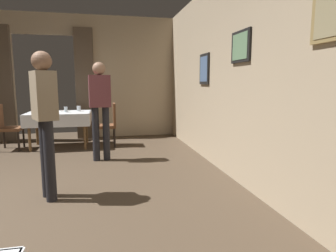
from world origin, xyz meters
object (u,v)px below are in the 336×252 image
at_px(dining_table_mid, 59,117).
at_px(glass_mid_b, 66,109).
at_px(plate_mid_c, 65,111).
at_px(chair_mid_left, 6,125).
at_px(glass_mid_a, 79,108).
at_px(person_waiter_by_doorway, 45,113).
at_px(chair_mid_right, 109,122).
at_px(person_diner_standing_aside, 100,103).

relative_size(dining_table_mid, glass_mid_b, 10.90).
bearing_deg(glass_mid_b, plate_mid_c, 100.69).
bearing_deg(chair_mid_left, plate_mid_c, 16.63).
xyz_separation_m(dining_table_mid, glass_mid_a, (0.40, 0.17, 0.15)).
height_order(glass_mid_a, person_waiter_by_doorway, person_waiter_by_doorway).
relative_size(plate_mid_c, person_waiter_by_doorway, 0.13).
bearing_deg(chair_mid_right, glass_mid_a, 157.45).
bearing_deg(person_waiter_by_doorway, chair_mid_left, 114.22).
bearing_deg(chair_mid_left, person_waiter_by_doorway, -65.78).
height_order(glass_mid_b, plate_mid_c, glass_mid_b).
xyz_separation_m(chair_mid_right, plate_mid_c, (-0.95, 0.38, 0.24)).
bearing_deg(chair_mid_right, person_waiter_by_doorway, -104.79).
bearing_deg(person_waiter_by_doorway, chair_mid_right, 75.21).
xyz_separation_m(chair_mid_right, person_diner_standing_aside, (-0.16, -1.21, 0.51)).
bearing_deg(person_waiter_by_doorway, dining_table_mid, 95.32).
height_order(glass_mid_b, person_diner_standing_aside, person_diner_standing_aside).
bearing_deg(glass_mid_a, chair_mid_right, -22.55).
height_order(chair_mid_right, glass_mid_b, chair_mid_right).
relative_size(glass_mid_b, plate_mid_c, 0.55).
xyz_separation_m(chair_mid_left, glass_mid_a, (1.43, 0.22, 0.29)).
distance_m(glass_mid_a, plate_mid_c, 0.33).
relative_size(glass_mid_b, person_diner_standing_aside, 0.07).
bearing_deg(chair_mid_right, glass_mid_b, 176.40).
xyz_separation_m(dining_table_mid, person_waiter_by_doorway, (0.28, -2.97, 0.37)).
height_order(chair_mid_left, person_diner_standing_aside, person_diner_standing_aside).
bearing_deg(person_diner_standing_aside, plate_mid_c, 116.36).
relative_size(dining_table_mid, glass_mid_a, 11.13).
bearing_deg(person_diner_standing_aside, dining_table_mid, 123.76).
height_order(chair_mid_right, person_diner_standing_aside, person_diner_standing_aside).
bearing_deg(person_diner_standing_aside, glass_mid_a, 108.00).
bearing_deg(person_diner_standing_aside, chair_mid_right, 82.54).
distance_m(person_waiter_by_doorway, person_diner_standing_aside, 1.76).
bearing_deg(dining_table_mid, person_waiter_by_doorway, -84.68).
xyz_separation_m(chair_mid_left, plate_mid_c, (1.12, 0.33, 0.24)).
height_order(chair_mid_left, glass_mid_a, chair_mid_left).
bearing_deg(chair_mid_right, person_diner_standing_aside, -97.46).
bearing_deg(glass_mid_a, person_waiter_by_doorway, -92.18).
bearing_deg(glass_mid_b, person_waiter_by_doorway, -87.48).
bearing_deg(dining_table_mid, plate_mid_c, 72.76).
height_order(glass_mid_a, person_diner_standing_aside, person_diner_standing_aside).
distance_m(dining_table_mid, glass_mid_b, 0.22).
bearing_deg(plate_mid_c, glass_mid_a, -20.21).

